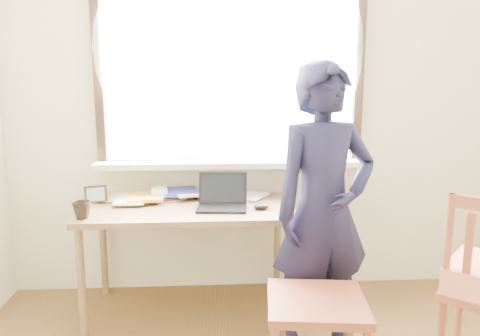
{
  "coord_description": "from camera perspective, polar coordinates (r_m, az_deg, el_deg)",
  "views": [
    {
      "loc": [
        -0.34,
        -1.25,
        1.5
      ],
      "look_at": [
        -0.2,
        0.95,
        1.08
      ],
      "focal_mm": 35.0,
      "sensor_mm": 36.0,
      "label": 1
    }
  ],
  "objects": [
    {
      "name": "book_a",
      "position": [
        3.24,
        -13.24,
        -3.47
      ],
      "size": [
        0.19,
        0.26,
        0.02
      ],
      "primitive_type": "imported",
      "rotation": [
        0.0,
        0.0,
        0.02
      ],
      "color": "white",
      "rests_on": "desk"
    },
    {
      "name": "mug_white",
      "position": [
        3.14,
        -9.81,
        -3.2
      ],
      "size": [
        0.16,
        0.16,
        0.09
      ],
      "primitive_type": "imported",
      "rotation": [
        0.0,
        0.0,
        0.85
      ],
      "color": "white",
      "rests_on": "desk"
    },
    {
      "name": "laptop",
      "position": [
        2.94,
        -2.17,
        -3.86
      ],
      "size": [
        0.33,
        0.27,
        0.21
      ],
      "color": "black",
      "rests_on": "desk"
    },
    {
      "name": "mouse",
      "position": [
        2.9,
        2.6,
        -4.71
      ],
      "size": [
        0.1,
        0.07,
        0.04
      ],
      "primitive_type": "ellipsoid",
      "color": "black",
      "rests_on": "desk"
    },
    {
      "name": "mug_dark",
      "position": [
        2.86,
        -18.73,
        -4.87
      ],
      "size": [
        0.12,
        0.12,
        0.1
      ],
      "primitive_type": "imported",
      "rotation": [
        0.0,
        0.0,
        0.09
      ],
      "color": "black",
      "rests_on": "desk"
    },
    {
      "name": "book_b",
      "position": [
        3.22,
        0.01,
        -3.31
      ],
      "size": [
        0.27,
        0.29,
        0.02
      ],
      "primitive_type": "imported",
      "rotation": [
        0.0,
        0.0,
        -0.54
      ],
      "color": "white",
      "rests_on": "desk"
    },
    {
      "name": "work_chair",
      "position": [
        2.37,
        9.27,
        -17.07
      ],
      "size": [
        0.51,
        0.49,
        0.47
      ],
      "color": "#974B31",
      "rests_on": "ground"
    },
    {
      "name": "person",
      "position": [
        2.57,
        10.15,
        -5.23
      ],
      "size": [
        0.66,
        0.51,
        1.6
      ],
      "primitive_type": "imported",
      "rotation": [
        0.0,
        0.0,
        0.25
      ],
      "color": "black",
      "rests_on": "ground"
    },
    {
      "name": "picture_frame",
      "position": [
        3.16,
        -17.18,
        -3.22
      ],
      "size": [
        0.14,
        0.06,
        0.11
      ],
      "color": "black",
      "rests_on": "desk"
    },
    {
      "name": "desk_clutter",
      "position": [
        3.23,
        -12.59,
        -3.34
      ],
      "size": [
        0.67,
        0.49,
        0.04
      ],
      "color": "maroon",
      "rests_on": "desk"
    },
    {
      "name": "room_shell",
      "position": [
        1.49,
        9.03,
        15.85
      ],
      "size": [
        3.52,
        4.02,
        2.61
      ],
      "color": "beige",
      "rests_on": "ground"
    },
    {
      "name": "desk",
      "position": [
        3.01,
        -6.29,
        -6.01
      ],
      "size": [
        1.32,
        0.66,
        0.71
      ],
      "color": "brown",
      "rests_on": "ground"
    }
  ]
}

